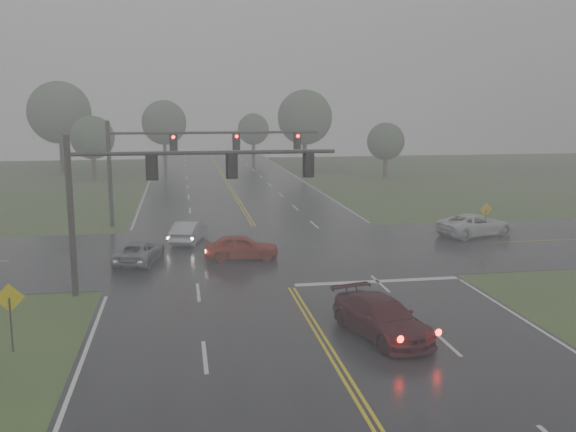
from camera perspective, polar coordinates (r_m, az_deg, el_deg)
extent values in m
plane|color=#334B20|center=(18.79, 7.98, -18.39)|extent=(180.00, 180.00, 0.00)
cube|color=black|center=(37.17, -1.29, -3.86)|extent=(18.00, 160.00, 0.02)
cube|color=black|center=(39.10, -1.71, -3.17)|extent=(120.00, 14.00, 0.02)
cube|color=silver|center=(32.86, 7.96, -5.82)|extent=(8.50, 0.50, 0.01)
imported|color=#3B0A11|center=(25.47, 8.28, -10.57)|extent=(3.35, 5.52, 1.49)
imported|color=maroon|center=(37.20, -4.18, -3.87)|extent=(4.34, 1.88, 1.46)
imported|color=#A0A1A7|center=(42.01, -8.78, -2.35)|extent=(2.61, 4.49, 1.40)
imported|color=slate|center=(37.35, -13.03, -4.05)|extent=(3.03, 4.79, 1.23)
imported|color=silver|center=(45.50, 16.29, -1.69)|extent=(5.85, 3.85, 1.50)
cylinder|color=black|center=(31.12, -18.73, -0.07)|extent=(0.29, 0.29, 7.50)
cylinder|color=black|center=(30.78, -19.03, 5.29)|extent=(0.19, 0.19, 0.83)
cylinder|color=black|center=(30.38, -7.36, 5.60)|extent=(12.41, 0.19, 0.19)
cube|color=black|center=(30.44, -12.02, 4.29)|extent=(0.35, 0.29, 1.09)
cube|color=black|center=(30.61, -12.01, 4.32)|extent=(0.57, 0.03, 1.30)
cube|color=black|center=(30.51, -5.00, 4.48)|extent=(0.35, 0.29, 1.09)
cube|color=black|center=(30.67, -5.03, 4.51)|extent=(0.57, 0.03, 1.30)
cube|color=black|center=(31.02, 1.89, 4.60)|extent=(0.35, 0.29, 1.09)
cube|color=black|center=(31.19, 1.83, 4.63)|extent=(0.57, 0.03, 1.30)
cylinder|color=black|center=(47.92, -15.55, 3.57)|extent=(0.30, 0.30, 7.69)
cylinder|color=black|center=(47.70, -15.72, 7.15)|extent=(0.19, 0.19, 0.85)
cylinder|color=black|center=(47.50, -6.46, 7.38)|extent=(15.26, 0.19, 0.19)
cube|color=black|center=(47.47, -10.15, 6.51)|extent=(0.36, 0.30, 1.12)
cube|color=black|center=(47.64, -10.15, 6.52)|extent=(0.59, 0.03, 1.33)
cylinder|color=#FF0C05|center=(47.28, -10.16, 6.92)|extent=(0.23, 0.06, 0.23)
cube|color=black|center=(47.64, -4.60, 6.64)|extent=(0.36, 0.30, 1.12)
cube|color=black|center=(47.81, -4.62, 6.66)|extent=(0.59, 0.03, 1.33)
cylinder|color=#FF0C05|center=(47.45, -4.59, 7.06)|extent=(0.23, 0.06, 0.23)
cube|color=black|center=(48.25, 0.86, 6.72)|extent=(0.36, 0.30, 1.12)
cube|color=black|center=(48.42, 0.82, 6.73)|extent=(0.59, 0.03, 1.33)
cylinder|color=#FF0C05|center=(48.07, 0.90, 7.12)|extent=(0.23, 0.06, 0.23)
cylinder|color=black|center=(25.50, -23.39, -8.88)|extent=(0.07, 0.07, 2.02)
cube|color=gold|center=(25.23, -23.54, -6.68)|extent=(1.06, 0.18, 1.06)
cylinder|color=black|center=(44.98, 17.15, -0.64)|extent=(0.06, 0.06, 1.89)
cube|color=gold|center=(44.84, 17.19, 0.55)|extent=(0.98, 0.25, 0.99)
cylinder|color=#382E24|center=(79.43, -16.86, 4.17)|extent=(0.51, 0.51, 2.87)
sphere|color=#31442D|center=(79.17, -16.99, 6.69)|extent=(5.09, 5.09, 5.09)
cylinder|color=#382E24|center=(86.26, 1.48, 5.44)|extent=(0.60, 0.60, 4.10)
sphere|color=#31442D|center=(86.01, 1.50, 8.76)|extent=(7.28, 7.28, 7.28)
cylinder|color=#382E24|center=(94.54, -10.87, 5.51)|extent=(0.52, 0.52, 3.59)
sphere|color=#31442D|center=(94.31, -10.96, 8.16)|extent=(6.38, 6.38, 6.38)
cylinder|color=#382E24|center=(78.70, 8.62, 4.32)|extent=(0.52, 0.52, 2.54)
sphere|color=#31442D|center=(78.46, 8.68, 6.58)|extent=(4.51, 4.51, 4.51)
cylinder|color=#382E24|center=(88.31, -19.44, 5.11)|extent=(0.59, 0.59, 4.49)
sphere|color=#31442D|center=(88.07, -19.65, 8.67)|extent=(7.99, 7.99, 7.99)
cylinder|color=#382E24|center=(103.20, -3.08, 5.82)|extent=(0.57, 0.57, 2.81)
sphere|color=#31442D|center=(103.01, -3.10, 7.72)|extent=(4.99, 4.99, 4.99)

